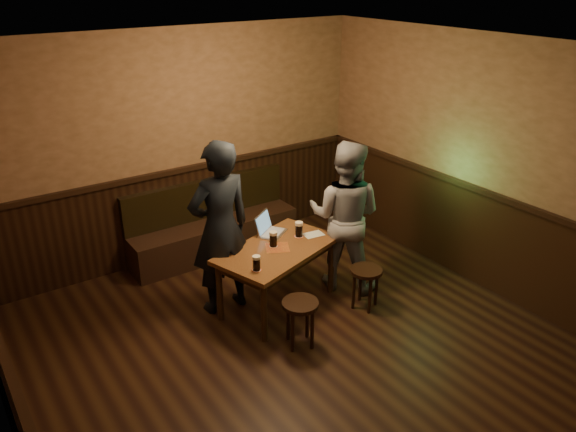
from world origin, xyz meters
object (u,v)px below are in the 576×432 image
(person_grey, at_px, (345,216))
(pint_right, at_px, (299,229))
(laptop, at_px, (269,229))
(person_suit, at_px, (220,229))
(bench, at_px, (213,231))
(pub_table, at_px, (277,255))
(stool_left, at_px, (300,311))
(pint_mid, at_px, (273,239))
(stool_right, at_px, (366,277))
(pint_left, at_px, (257,263))

(person_grey, bearing_deg, pint_right, 38.54)
(pint_right, distance_m, laptop, 0.34)
(pint_right, height_order, person_suit, person_suit)
(bench, relative_size, pub_table, 1.49)
(stool_left, bearing_deg, person_grey, 31.37)
(pint_mid, xyz_separation_m, laptop, (0.13, 0.29, -0.03))
(pint_mid, bearing_deg, stool_right, -38.40)
(pub_table, bearing_deg, pint_left, -164.21)
(bench, xyz_separation_m, person_grey, (0.87, -1.54, 0.55))
(stool_left, distance_m, stool_right, 0.98)
(pub_table, relative_size, laptop, 3.58)
(bench, distance_m, pint_right, 1.52)
(bench, xyz_separation_m, pub_table, (-0.00, -1.49, 0.30))
(stool_left, bearing_deg, stool_right, 8.34)
(pint_left, bearing_deg, pint_right, 25.67)
(pub_table, height_order, pint_right, pint_right)
(laptop, height_order, person_suit, person_suit)
(pub_table, height_order, pint_mid, pint_mid)
(pint_left, xyz_separation_m, pint_mid, (0.41, 0.33, 0.01))
(stool_left, xyz_separation_m, person_suit, (-0.29, 1.01, 0.56))
(pint_left, relative_size, pint_mid, 0.92)
(pint_mid, bearing_deg, pint_left, -141.03)
(person_suit, bearing_deg, stool_right, 145.36)
(pint_right, bearing_deg, pub_table, -165.36)
(stool_right, relative_size, person_suit, 0.25)
(stool_right, height_order, pint_mid, pint_mid)
(pint_mid, distance_m, person_grey, 0.89)
(stool_left, distance_m, laptop, 1.15)
(stool_left, relative_size, pint_right, 2.78)
(stool_left, distance_m, person_grey, 1.35)
(bench, height_order, pint_mid, bench)
(person_grey, bearing_deg, stool_right, 131.52)
(pint_mid, distance_m, pint_right, 0.36)
(stool_right, bearing_deg, person_suit, 145.42)
(pint_left, bearing_deg, stool_left, -62.46)
(laptop, bearing_deg, pint_right, -80.81)
(stool_right, bearing_deg, pint_mid, 141.60)
(stool_left, bearing_deg, bench, 84.63)
(stool_right, bearing_deg, stool_left, -171.66)
(bench, distance_m, pint_left, 1.89)
(pint_left, distance_m, laptop, 0.82)
(pint_mid, bearing_deg, person_grey, -6.57)
(pint_left, distance_m, person_grey, 1.32)
(stool_right, xyz_separation_m, pint_right, (-0.42, 0.65, 0.42))
(pint_right, xyz_separation_m, laptop, (-0.23, 0.25, -0.03))
(stool_left, relative_size, laptop, 1.17)
(bench, distance_m, stool_left, 2.21)
(stool_right, relative_size, pint_mid, 2.72)
(pub_table, height_order, person_grey, person_grey)
(bench, relative_size, laptop, 5.32)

